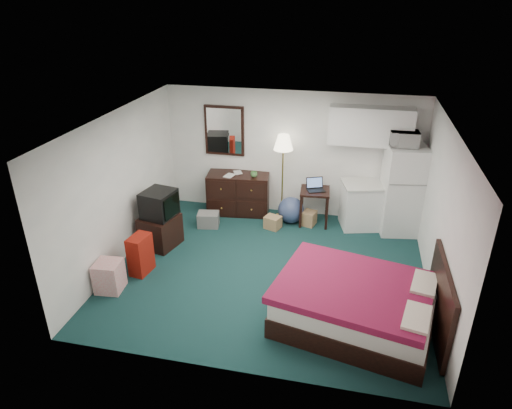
% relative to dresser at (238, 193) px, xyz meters
% --- Properties ---
extents(floor, '(5.00, 4.50, 0.01)m').
position_rel_dresser_xyz_m(floor, '(1.02, -1.98, -0.42)').
color(floor, black).
rests_on(floor, ground).
extents(ceiling, '(5.00, 4.50, 0.01)m').
position_rel_dresser_xyz_m(ceiling, '(1.02, -1.98, 2.08)').
color(ceiling, silver).
rests_on(ceiling, walls).
extents(walls, '(5.01, 4.51, 2.50)m').
position_rel_dresser_xyz_m(walls, '(1.02, -1.98, 0.83)').
color(walls, silver).
rests_on(walls, floor).
extents(mirror, '(0.80, 0.06, 1.00)m').
position_rel_dresser_xyz_m(mirror, '(-0.33, 0.24, 1.23)').
color(mirror, white).
rests_on(mirror, walls).
extents(upper_cabinets, '(1.50, 0.35, 0.70)m').
position_rel_dresser_xyz_m(upper_cabinets, '(2.47, 0.10, 1.53)').
color(upper_cabinets, white).
rests_on(upper_cabinets, walls).
extents(headboard, '(0.06, 1.56, 1.00)m').
position_rel_dresser_xyz_m(headboard, '(3.48, -3.03, 0.13)').
color(headboard, black).
rests_on(headboard, walls).
extents(dresser, '(1.29, 0.69, 0.84)m').
position_rel_dresser_xyz_m(dresser, '(0.00, 0.00, 0.00)').
color(dresser, black).
rests_on(dresser, floor).
extents(floor_lamp, '(0.43, 0.43, 1.72)m').
position_rel_dresser_xyz_m(floor_lamp, '(0.90, -0.01, 0.44)').
color(floor_lamp, gold).
rests_on(floor_lamp, floor).
extents(desk, '(0.59, 0.59, 0.70)m').
position_rel_dresser_xyz_m(desk, '(1.56, -0.14, -0.07)').
color(desk, black).
rests_on(desk, floor).
extents(exercise_ball, '(0.58, 0.58, 0.52)m').
position_rel_dresser_xyz_m(exercise_ball, '(1.12, -0.20, -0.16)').
color(exercise_ball, navy).
rests_on(exercise_ball, floor).
extents(kitchen_counter, '(0.92, 0.78, 0.87)m').
position_rel_dresser_xyz_m(kitchen_counter, '(2.49, -0.07, 0.01)').
color(kitchen_counter, white).
rests_on(kitchen_counter, floor).
extents(fridge, '(0.79, 0.79, 1.68)m').
position_rel_dresser_xyz_m(fridge, '(3.15, -0.10, 0.42)').
color(fridge, white).
rests_on(fridge, floor).
extents(bed, '(2.30, 1.96, 0.64)m').
position_rel_dresser_xyz_m(bed, '(2.42, -3.03, -0.10)').
color(bed, maroon).
rests_on(bed, floor).
extents(tv_stand, '(0.70, 0.74, 0.57)m').
position_rel_dresser_xyz_m(tv_stand, '(-1.03, -1.60, -0.14)').
color(tv_stand, black).
rests_on(tv_stand, floor).
extents(suitcase, '(0.31, 0.44, 0.66)m').
position_rel_dresser_xyz_m(suitcase, '(-0.99, -2.48, -0.09)').
color(suitcase, maroon).
rests_on(suitcase, floor).
extents(retail_box, '(0.41, 0.41, 0.48)m').
position_rel_dresser_xyz_m(retail_box, '(-1.26, -3.03, -0.18)').
color(retail_box, silver).
rests_on(retail_box, floor).
extents(file_bin, '(0.45, 0.37, 0.28)m').
position_rel_dresser_xyz_m(file_bin, '(-0.42, -0.73, -0.28)').
color(file_bin, slate).
rests_on(file_bin, floor).
extents(cardboard_box_a, '(0.35, 0.33, 0.24)m').
position_rel_dresser_xyz_m(cardboard_box_a, '(0.82, -0.54, -0.30)').
color(cardboard_box_a, '#876749').
rests_on(cardboard_box_a, floor).
extents(cardboard_box_b, '(0.30, 0.33, 0.28)m').
position_rel_dresser_xyz_m(cardboard_box_b, '(1.49, -0.24, -0.28)').
color(cardboard_box_b, '#876749').
rests_on(cardboard_box_b, floor).
extents(laptop, '(0.40, 0.37, 0.22)m').
position_rel_dresser_xyz_m(laptop, '(1.58, -0.16, 0.39)').
color(laptop, black).
rests_on(laptop, desk).
extents(crt_tv, '(0.61, 0.64, 0.48)m').
position_rel_dresser_xyz_m(crt_tv, '(-1.02, -1.56, 0.38)').
color(crt_tv, black).
rests_on(crt_tv, tv_stand).
extents(microwave, '(0.51, 0.31, 0.34)m').
position_rel_dresser_xyz_m(microwave, '(3.06, -0.12, 1.43)').
color(microwave, white).
rests_on(microwave, fridge).
extents(book_a, '(0.17, 0.06, 0.24)m').
position_rel_dresser_xyz_m(book_a, '(-0.23, -0.11, 0.54)').
color(book_a, '#876749').
rests_on(book_a, dresser).
extents(book_b, '(0.15, 0.09, 0.21)m').
position_rel_dresser_xyz_m(book_b, '(-0.09, 0.03, 0.52)').
color(book_b, '#876749').
rests_on(book_b, dresser).
extents(mug, '(0.15, 0.12, 0.13)m').
position_rel_dresser_xyz_m(mug, '(0.34, -0.06, 0.49)').
color(mug, '#4B8342').
rests_on(mug, dresser).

